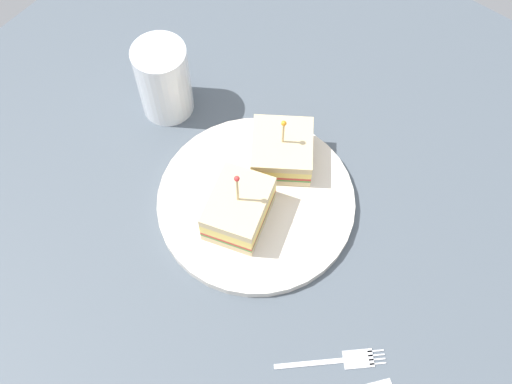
{
  "coord_description": "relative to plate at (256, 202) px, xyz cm",
  "views": [
    {
      "loc": [
        -23.66,
        29.86,
        73.61
      ],
      "look_at": [
        0.0,
        0.0,
        3.37
      ],
      "focal_mm": 43.19,
      "sensor_mm": 36.0,
      "label": 1
    }
  ],
  "objects": [
    {
      "name": "fork",
      "position": [
        -21.08,
        10.0,
        -0.51
      ],
      "size": [
        10.38,
        9.99,
        0.35
      ],
      "color": "silver",
      "rests_on": "ground_plane"
    },
    {
      "name": "drink_glass",
      "position": [
        20.21,
        -4.81,
        4.55
      ],
      "size": [
        7.48,
        7.48,
        11.77
      ],
      "color": "gold",
      "rests_on": "ground_plane"
    },
    {
      "name": "sandwich_half_back",
      "position": [
        1.12,
        -7.03,
        2.94
      ],
      "size": [
        11.33,
        11.4,
        8.97
      ],
      "color": "beige",
      "rests_on": "plate"
    },
    {
      "name": "sandwich_half_front",
      "position": [
        0.2,
        3.58,
        3.37
      ],
      "size": [
        9.39,
        10.77,
        10.76
      ],
      "color": "beige",
      "rests_on": "plate"
    },
    {
      "name": "plate",
      "position": [
        0.0,
        0.0,
        0.0
      ],
      "size": [
        26.36,
        26.36,
        1.37
      ],
      "primitive_type": "cylinder",
      "color": "silver",
      "rests_on": "ground_plane"
    },
    {
      "name": "ground_plane",
      "position": [
        0.0,
        0.0,
        -1.68
      ],
      "size": [
        103.18,
        103.18,
        2.0
      ],
      "primitive_type": "cube",
      "color": "#4C5660"
    }
  ]
}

